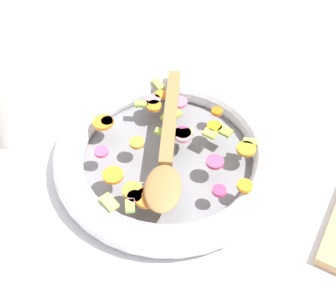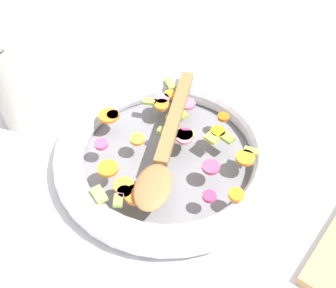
% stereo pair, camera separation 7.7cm
% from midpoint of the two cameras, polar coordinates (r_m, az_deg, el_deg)
% --- Properties ---
extents(ground_plane, '(4.00, 4.00, 0.00)m').
position_cam_midpoint_polar(ground_plane, '(0.81, -2.73, -2.52)').
color(ground_plane, silver).
extents(skillet, '(0.39, 0.39, 0.05)m').
position_cam_midpoint_polar(skillet, '(0.79, -2.78, -1.51)').
color(skillet, slate).
rests_on(skillet, ground_plane).
extents(chopped_vegetables, '(0.29, 0.30, 0.01)m').
position_cam_midpoint_polar(chopped_vegetables, '(0.77, -3.11, -0.04)').
color(chopped_vegetables, orange).
rests_on(chopped_vegetables, skillet).
extents(wooden_spoon, '(0.30, 0.16, 0.01)m').
position_cam_midpoint_polar(wooden_spoon, '(0.75, -3.09, -0.85)').
color(wooden_spoon, olive).
rests_on(wooden_spoon, chopped_vegetables).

